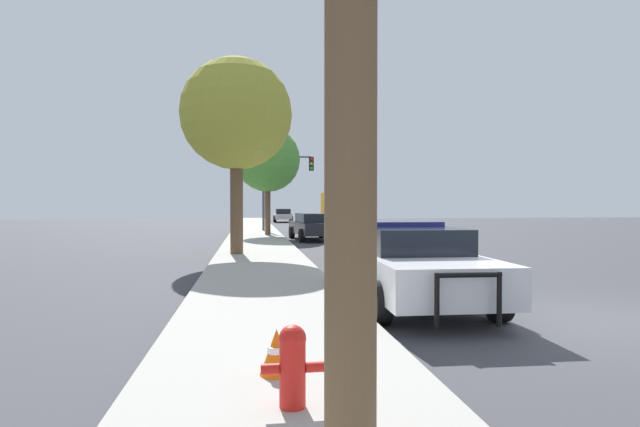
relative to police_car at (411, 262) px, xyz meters
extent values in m
plane|color=#3D3D42|center=(2.45, -1.88, -0.76)|extent=(110.00, 110.00, 0.00)
cube|color=#A3A099|center=(-2.65, -1.88, -0.70)|extent=(3.00, 110.00, 0.13)
cube|color=white|center=(0.00, -0.05, -0.11)|extent=(2.07, 5.00, 0.62)
cube|color=black|center=(0.00, 0.19, 0.43)|extent=(1.73, 2.62, 0.45)
cylinder|color=black|center=(0.90, -1.61, -0.42)|extent=(0.26, 0.68, 0.68)
cylinder|color=black|center=(-0.99, -1.56, -0.42)|extent=(0.26, 0.68, 0.68)
cylinder|color=black|center=(0.99, 1.45, -0.42)|extent=(0.26, 0.68, 0.68)
cylinder|color=black|center=(-0.91, 1.50, -0.42)|extent=(0.26, 0.68, 0.68)
cylinder|color=black|center=(0.36, -2.66, -0.20)|extent=(0.07, 0.07, 0.75)
cylinder|color=black|center=(-0.51, -2.63, -0.20)|extent=(0.07, 0.07, 0.75)
cylinder|color=black|center=(-0.07, -2.64, 0.14)|extent=(0.92, 0.10, 0.07)
cube|color=navy|center=(0.00, 0.19, 0.70)|extent=(1.40, 0.24, 0.09)
cube|color=navy|center=(0.97, -0.08, -0.08)|extent=(0.11, 3.56, 0.17)
cylinder|color=red|center=(-2.62, -4.78, -0.35)|extent=(0.22, 0.22, 0.55)
sphere|color=red|center=(-2.62, -4.78, -0.05)|extent=(0.23, 0.23, 0.23)
cylinder|color=red|center=(-2.81, -4.78, -0.30)|extent=(0.16, 0.09, 0.09)
cylinder|color=red|center=(-2.43, -4.78, -0.30)|extent=(0.16, 0.09, 0.09)
cylinder|color=#424247|center=(-2.08, 23.63, 1.85)|extent=(0.16, 0.16, 4.96)
cylinder|color=#424247|center=(-0.51, 23.63, 4.18)|extent=(3.14, 0.11, 0.11)
cube|color=black|center=(1.06, 23.63, 3.73)|extent=(0.30, 0.24, 0.90)
sphere|color=red|center=(1.06, 23.50, 4.03)|extent=(0.20, 0.20, 0.20)
sphere|color=orange|center=(1.06, 23.50, 3.73)|extent=(0.20, 0.20, 0.20)
sphere|color=green|center=(1.06, 23.50, 3.43)|extent=(0.20, 0.20, 0.20)
cube|color=#B7B7BC|center=(0.38, 41.77, -0.17)|extent=(1.78, 4.44, 0.50)
cube|color=black|center=(0.37, 41.55, 0.34)|extent=(1.49, 2.32, 0.51)
cylinder|color=black|center=(-0.42, 43.16, -0.42)|extent=(0.25, 0.69, 0.68)
cylinder|color=black|center=(1.23, 43.12, -0.42)|extent=(0.25, 0.69, 0.68)
cylinder|color=black|center=(-0.47, 40.42, -0.42)|extent=(0.25, 0.69, 0.68)
cylinder|color=black|center=(1.17, 40.39, -0.42)|extent=(0.25, 0.69, 0.68)
cube|color=#333856|center=(4.99, 27.81, -0.13)|extent=(1.91, 4.30, 0.57)
cube|color=black|center=(4.98, 28.02, 0.35)|extent=(1.56, 2.27, 0.40)
cylinder|color=black|center=(5.88, 26.56, -0.42)|extent=(0.28, 0.70, 0.68)
cylinder|color=black|center=(4.26, 26.46, -0.42)|extent=(0.28, 0.70, 0.68)
cylinder|color=black|center=(5.73, 29.16, -0.42)|extent=(0.28, 0.70, 0.68)
cylinder|color=black|center=(4.10, 29.07, -0.42)|extent=(0.28, 0.70, 0.68)
cube|color=black|center=(0.20, 16.39, -0.13)|extent=(2.04, 4.76, 0.60)
cube|color=black|center=(0.22, 16.16, 0.39)|extent=(1.62, 2.52, 0.44)
cylinder|color=black|center=(-0.73, 17.75, -0.43)|extent=(0.29, 0.68, 0.66)
cylinder|color=black|center=(0.89, 17.89, -0.43)|extent=(0.29, 0.68, 0.66)
cylinder|color=black|center=(-0.49, 14.89, -0.43)|extent=(0.29, 0.68, 0.66)
cylinder|color=black|center=(1.13, 15.02, -0.43)|extent=(0.29, 0.68, 0.66)
cube|color=navy|center=(4.96, 31.25, 0.46)|extent=(2.48, 1.96, 1.54)
cube|color=orange|center=(4.88, 34.64, 0.90)|extent=(2.56, 4.93, 2.41)
cylinder|color=black|center=(6.15, 31.47, -0.31)|extent=(0.30, 0.92, 0.91)
cylinder|color=black|center=(3.77, 31.41, -0.31)|extent=(0.30, 0.92, 0.91)
cylinder|color=black|center=(6.04, 35.58, -0.31)|extent=(0.30, 0.92, 0.91)
cylinder|color=black|center=(3.66, 35.52, -0.31)|extent=(0.30, 0.92, 0.91)
cylinder|color=brown|center=(-3.42, 8.45, 1.25)|extent=(0.44, 0.44, 3.76)
sphere|color=#999933|center=(-3.42, 8.45, 4.19)|extent=(3.84, 3.84, 3.84)
cylinder|color=brown|center=(-1.97, 18.97, 0.97)|extent=(0.30, 0.30, 3.21)
sphere|color=#4C8E38|center=(-1.97, 18.97, 3.57)|extent=(3.62, 3.62, 3.62)
cone|color=orange|center=(-2.71, -3.95, -0.40)|extent=(0.34, 0.34, 0.46)
cylinder|color=white|center=(-2.71, -3.95, -0.38)|extent=(0.19, 0.19, 0.06)
camera|label=1|loc=(-2.97, -8.95, 1.09)|focal=28.00mm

